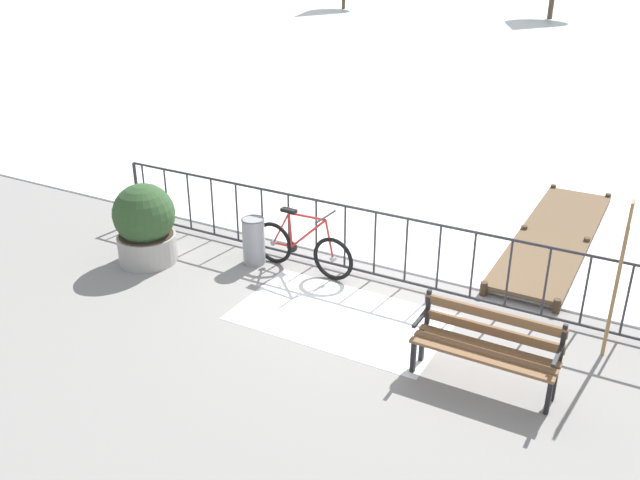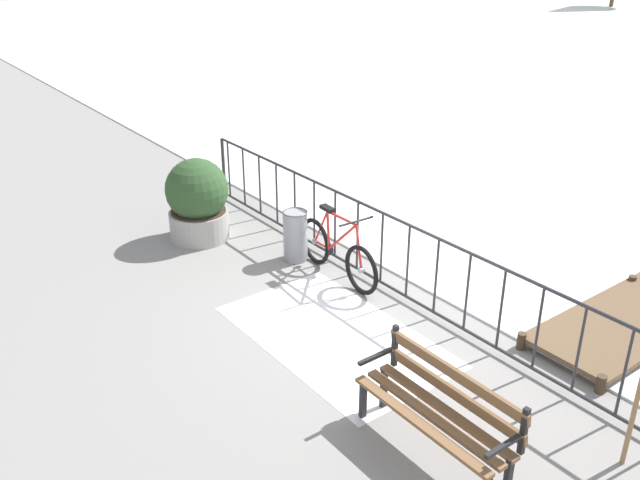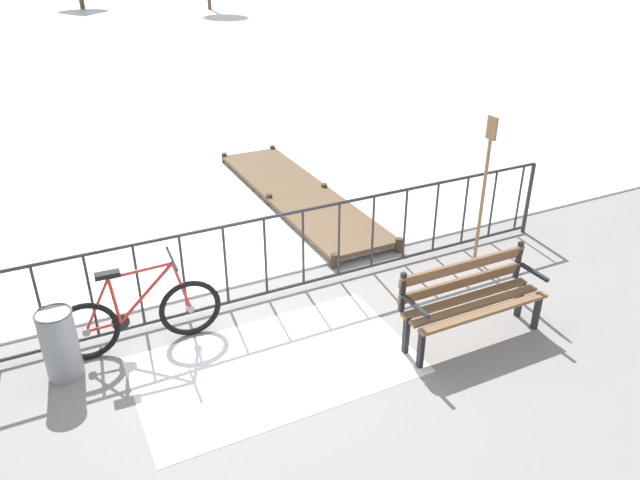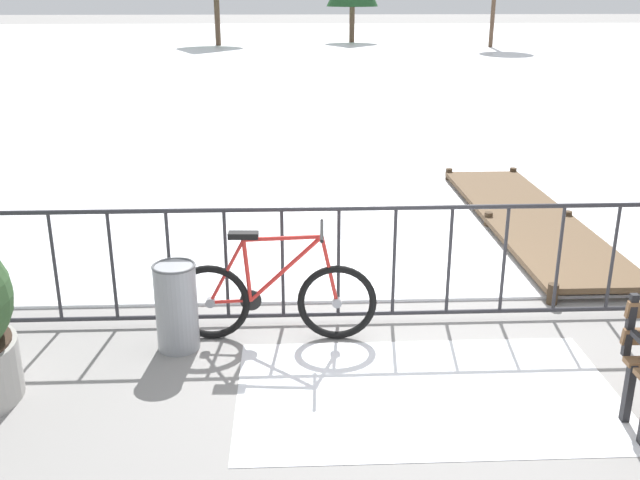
{
  "view_description": "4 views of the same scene",
  "coord_description": "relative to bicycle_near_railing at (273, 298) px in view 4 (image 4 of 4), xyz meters",
  "views": [
    {
      "loc": [
        3.61,
        -8.13,
        4.69
      ],
      "look_at": [
        -0.43,
        -0.83,
        0.86
      ],
      "focal_mm": 38.45,
      "sensor_mm": 36.0,
      "label": 1
    },
    {
      "loc": [
        5.36,
        -5.42,
        4.37
      ],
      "look_at": [
        -0.73,
        -0.8,
        0.81
      ],
      "focal_mm": 38.69,
      "sensor_mm": 36.0,
      "label": 2
    },
    {
      "loc": [
        -1.66,
        -5.69,
        3.86
      ],
      "look_at": [
        0.89,
        -0.59,
        0.96
      ],
      "focal_mm": 33.56,
      "sensor_mm": 36.0,
      "label": 3
    },
    {
      "loc": [
        -0.89,
        -5.68,
        2.78
      ],
      "look_at": [
        -0.63,
        0.11,
        0.74
      ],
      "focal_mm": 39.96,
      "sensor_mm": 36.0,
      "label": 4
    }
  ],
  "objects": [
    {
      "name": "snow_patch",
      "position": [
        1.13,
        -0.92,
        -0.36
      ],
      "size": [
        2.76,
        1.61,
        0.01
      ],
      "primitive_type": "cube",
      "color": "white",
      "rests_on": "ground"
    },
    {
      "name": "railing_fence",
      "position": [
        1.04,
        0.28,
        0.19
      ],
      "size": [
        9.06,
        0.06,
        1.07
      ],
      "color": "#2D2D33",
      "rests_on": "ground"
    },
    {
      "name": "wooden_dock",
      "position": [
        3.08,
        2.82,
        -0.25
      ],
      "size": [
        1.1,
        4.59,
        0.2
      ],
      "color": "brown",
      "rests_on": "ground"
    },
    {
      "name": "frozen_pond",
      "position": [
        1.04,
        28.68,
        -0.35
      ],
      "size": [
        80.0,
        56.0,
        0.03
      ],
      "primitive_type": "cube",
      "color": "white",
      "rests_on": "ground"
    },
    {
      "name": "bicycle_near_railing",
      "position": [
        0.0,
        0.0,
        0.0
      ],
      "size": [
        1.71,
        0.52,
        0.97
      ],
      "color": "black",
      "rests_on": "ground"
    },
    {
      "name": "trash_bin",
      "position": [
        -0.77,
        -0.13,
        0.0
      ],
      "size": [
        0.35,
        0.35,
        0.73
      ],
      "color": "gray",
      "rests_on": "ground"
    },
    {
      "name": "ground_plane",
      "position": [
        1.04,
        0.28,
        -0.37
      ],
      "size": [
        160.0,
        160.0,
        0.0
      ],
      "primitive_type": "plane",
      "color": "gray"
    }
  ]
}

